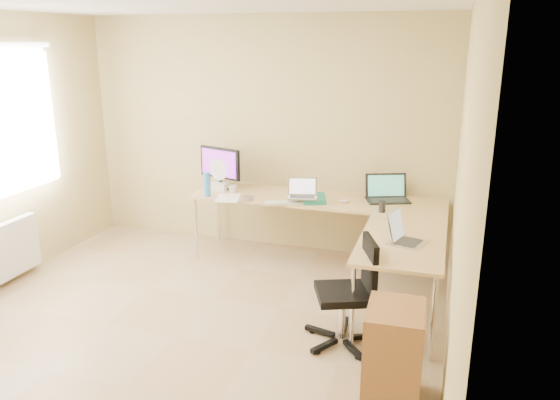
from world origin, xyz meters
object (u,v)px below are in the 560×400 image
(desk_return, at_px, (400,280))
(cabinet, at_px, (394,352))
(mug, at_px, (233,189))
(desk_main, at_px, (317,230))
(desk_fan, at_px, (221,174))
(laptop_return, at_px, (408,231))
(monitor, at_px, (220,168))
(keyboard, at_px, (285,202))
(office_chair, at_px, (343,284))
(water_bottle, at_px, (207,184))
(laptop_black, at_px, (388,188))
(laptop_center, at_px, (302,188))

(desk_return, bearing_deg, cabinet, -86.46)
(mug, relative_size, cabinet, 0.16)
(desk_main, bearing_deg, desk_fan, 175.81)
(laptop_return, bearing_deg, monitor, 77.90)
(desk_main, xyz_separation_m, cabinet, (1.05, -2.15, -0.01))
(monitor, xyz_separation_m, cabinet, (2.17, -2.19, -0.60))
(desk_return, height_order, keyboard, keyboard)
(keyboard, distance_m, cabinet, 2.30)
(office_chair, distance_m, cabinet, 0.79)
(desk_main, height_order, monitor, monitor)
(water_bottle, bearing_deg, desk_fan, 90.00)
(desk_main, relative_size, monitor, 4.86)
(desk_fan, distance_m, laptop_return, 2.45)
(keyboard, relative_size, cabinet, 0.66)
(mug, distance_m, water_bottle, 0.29)
(monitor, relative_size, laptop_black, 1.27)
(laptop_black, bearing_deg, cabinet, -102.75)
(water_bottle, bearing_deg, laptop_center, 4.14)
(monitor, height_order, keyboard, monitor)
(cabinet, bearing_deg, laptop_return, 89.41)
(water_bottle, bearing_deg, cabinet, -40.47)
(desk_return, distance_m, mug, 2.12)
(monitor, bearing_deg, laptop_return, -9.09)
(water_bottle, bearing_deg, desk_return, -18.56)
(desk_return, xyz_separation_m, keyboard, (-1.24, 0.70, 0.37))
(laptop_black, distance_m, office_chair, 1.67)
(desk_main, relative_size, laptop_center, 8.85)
(cabinet, bearing_deg, water_bottle, 137.50)
(water_bottle, height_order, office_chair, water_bottle)
(laptop_black, bearing_deg, laptop_center, -179.74)
(desk_main, distance_m, keyboard, 0.54)
(laptop_black, relative_size, desk_fan, 1.36)
(laptop_return, bearing_deg, laptop_center, 68.09)
(laptop_return, distance_m, office_chair, 0.70)
(monitor, bearing_deg, desk_main, 16.62)
(cabinet, bearing_deg, mug, 131.87)
(monitor, xyz_separation_m, mug, (0.21, -0.16, -0.19))
(desk_return, xyz_separation_m, monitor, (-2.09, 1.04, 0.60))
(desk_return, bearing_deg, mug, 154.83)
(desk_return, distance_m, water_bottle, 2.27)
(keyboard, relative_size, water_bottle, 1.60)
(keyboard, relative_size, mug, 4.22)
(desk_return, distance_m, office_chair, 0.67)
(water_bottle, xyz_separation_m, laptop_return, (2.15, -0.80, -0.02))
(monitor, bearing_deg, desk_return, -7.65)
(desk_return, height_order, water_bottle, water_bottle)
(office_chair, bearing_deg, keyboard, 102.72)
(laptop_return, bearing_deg, desk_fan, 77.16)
(mug, xyz_separation_m, laptop_return, (1.93, -0.98, 0.06))
(office_chair, bearing_deg, monitor, 115.54)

